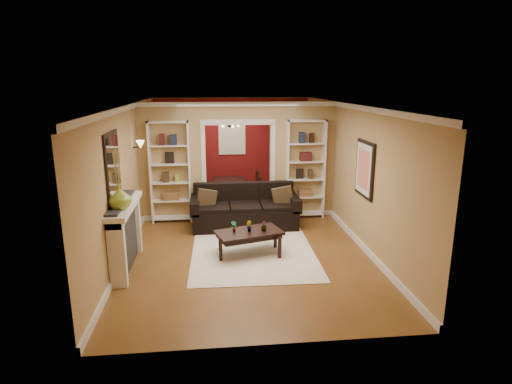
{
  "coord_description": "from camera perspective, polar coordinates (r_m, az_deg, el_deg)",
  "views": [
    {
      "loc": [
        -0.63,
        -8.56,
        3.11
      ],
      "look_at": [
        0.2,
        -0.8,
        1.11
      ],
      "focal_mm": 30.0,
      "sensor_mm": 36.0,
      "label": 1
    }
  ],
  "objects": [
    {
      "name": "dining_chair_ne",
      "position": [
        11.3,
        -0.55,
        0.38
      ],
      "size": [
        0.46,
        0.46,
        0.76
      ],
      "primitive_type": "cube",
      "rotation": [
        0.0,
        0.0,
        -1.84
      ],
      "color": "black",
      "rests_on": "floor"
    },
    {
      "name": "dining_window",
      "position": [
        12.61,
        -3.22,
        7.23
      ],
      "size": [
        0.78,
        0.03,
        0.98
      ],
      "primitive_type": "cube",
      "color": "#8CA5CC",
      "rests_on": "wall_back"
    },
    {
      "name": "fireplace",
      "position": [
        7.64,
        -16.82,
        -5.62
      ],
      "size": [
        0.32,
        1.7,
        1.16
      ],
      "primitive_type": "cube",
      "color": "white",
      "rests_on": "floor"
    },
    {
      "name": "bookshelf_left",
      "position": [
        9.83,
        -11.36,
        2.58
      ],
      "size": [
        0.9,
        0.3,
        2.3
      ],
      "primitive_type": "cube",
      "color": "white",
      "rests_on": "floor"
    },
    {
      "name": "plant_left",
      "position": [
        7.87,
        -2.96,
        -4.61
      ],
      "size": [
        0.13,
        0.1,
        0.21
      ],
      "primitive_type": "imported",
      "rotation": [
        0.0,
        0.0,
        0.28
      ],
      "color": "#336626",
      "rests_on": "coffee_table"
    },
    {
      "name": "dining_chair_se",
      "position": [
        11.88,
        -0.84,
        1.12
      ],
      "size": [
        0.43,
        0.43,
        0.78
      ],
      "primitive_type": "cube",
      "rotation": [
        0.0,
        0.0,
        -1.43
      ],
      "color": "black",
      "rests_on": "floor"
    },
    {
      "name": "dining_chair_nw",
      "position": [
        11.25,
        -6.14,
        0.33
      ],
      "size": [
        0.46,
        0.46,
        0.8
      ],
      "primitive_type": "cube",
      "rotation": [
        0.0,
        0.0,
        1.77
      ],
      "color": "black",
      "rests_on": "floor"
    },
    {
      "name": "partition_wall",
      "position": [
        9.94,
        -2.38,
        4.15
      ],
      "size": [
        4.5,
        0.15,
        2.7
      ],
      "primitive_type": "cube",
      "color": "tan",
      "rests_on": "floor"
    },
    {
      "name": "bookshelf_right",
      "position": [
        10.03,
        6.58,
        3.0
      ],
      "size": [
        0.9,
        0.3,
        2.3
      ],
      "primitive_type": "cube",
      "color": "white",
      "rests_on": "floor"
    },
    {
      "name": "vase",
      "position": [
        7.09,
        -17.77,
        -0.69
      ],
      "size": [
        0.43,
        0.43,
        0.39
      ],
      "primitive_type": "imported",
      "rotation": [
        0.0,
        0.0,
        0.19
      ],
      "color": "#8EA936",
      "rests_on": "fireplace"
    },
    {
      "name": "plant_right",
      "position": [
        7.92,
        1.06,
        -4.53
      ],
      "size": [
        0.13,
        0.13,
        0.19
      ],
      "primitive_type": "imported",
      "rotation": [
        0.0,
        0.0,
        4.51
      ],
      "color": "#336626",
      "rests_on": "coffee_table"
    },
    {
      "name": "wall_sconce",
      "position": [
        9.33,
        -15.51,
        5.95
      ],
      "size": [
        0.18,
        0.18,
        0.22
      ],
      "primitive_type": "cube",
      "color": "#FFE0A5",
      "rests_on": "wall_left"
    },
    {
      "name": "wall_right",
      "position": [
        9.21,
        12.27,
        3.01
      ],
      "size": [
        0.0,
        8.0,
        8.0
      ],
      "primitive_type": "plane",
      "rotation": [
        1.57,
        0.0,
        -1.57
      ],
      "color": "tan",
      "rests_on": "ground"
    },
    {
      "name": "floor",
      "position": [
        9.13,
        -1.79,
        -5.56
      ],
      "size": [
        8.0,
        8.0,
        0.0
      ],
      "primitive_type": "plane",
      "color": "brown",
      "rests_on": "ground"
    },
    {
      "name": "dining_table",
      "position": [
        11.58,
        -3.41,
        0.12
      ],
      "size": [
        1.51,
        0.84,
        0.53
      ],
      "primitive_type": "imported",
      "rotation": [
        0.0,
        0.0,
        1.57
      ],
      "color": "black",
      "rests_on": "floor"
    },
    {
      "name": "red_back_panel",
      "position": [
        12.68,
        -3.22,
        6.22
      ],
      "size": [
        4.44,
        0.04,
        2.64
      ],
      "primitive_type": "cube",
      "color": "maroon",
      "rests_on": "floor"
    },
    {
      "name": "ceiling",
      "position": [
        8.6,
        -1.93,
        11.62
      ],
      "size": [
        8.0,
        8.0,
        0.0
      ],
      "primitive_type": "plane",
      "rotation": [
        3.14,
        0.0,
        0.0
      ],
      "color": "white",
      "rests_on": "ground"
    },
    {
      "name": "chandelier",
      "position": [
        11.33,
        -2.93,
        8.83
      ],
      "size": [
        0.5,
        0.5,
        0.3
      ],
      "primitive_type": "cube",
      "color": "#311C16",
      "rests_on": "ceiling"
    },
    {
      "name": "framed_art",
      "position": [
        8.23,
        14.24,
        2.99
      ],
      "size": [
        0.04,
        0.85,
        1.05
      ],
      "primitive_type": "cube",
      "color": "black",
      "rests_on": "wall_right"
    },
    {
      "name": "sofa",
      "position": [
        9.42,
        -1.48,
        -1.96
      ],
      "size": [
        2.37,
        1.02,
        0.93
      ],
      "primitive_type": "cube",
      "color": "black",
      "rests_on": "floor"
    },
    {
      "name": "mirror",
      "position": [
        7.36,
        -18.58,
        3.35
      ],
      "size": [
        0.03,
        0.95,
        1.1
      ],
      "primitive_type": "cube",
      "color": "silver",
      "rests_on": "wall_left"
    },
    {
      "name": "pillow_right",
      "position": [
        9.45,
        3.6,
        -0.63
      ],
      "size": [
        0.45,
        0.19,
        0.43
      ],
      "primitive_type": "cube",
      "rotation": [
        0.0,
        0.0,
        -0.16
      ],
      "color": "#4F3E22",
      "rests_on": "sofa"
    },
    {
      "name": "coffee_table",
      "position": [
        8.0,
        -0.94,
        -6.78
      ],
      "size": [
        1.32,
        0.96,
        0.45
      ],
      "primitive_type": "cube",
      "rotation": [
        0.0,
        0.0,
        0.3
      ],
      "color": "black",
      "rests_on": "floor"
    },
    {
      "name": "plant_center",
      "position": [
        7.89,
        -0.95,
        -4.58
      ],
      "size": [
        0.13,
        0.14,
        0.2
      ],
      "primitive_type": "imported",
      "rotation": [
        0.0,
        0.0,
        2.09
      ],
      "color": "#336626",
      "rests_on": "coffee_table"
    },
    {
      "name": "dining_chair_sw",
      "position": [
        11.82,
        -6.15,
        1.25
      ],
      "size": [
        0.57,
        0.57,
        0.89
      ],
      "primitive_type": "cube",
      "rotation": [
        0.0,
        0.0,
        1.19
      ],
      "color": "black",
      "rests_on": "floor"
    },
    {
      "name": "wall_front",
      "position": [
        4.93,
        1.68,
        -6.57
      ],
      "size": [
        8.0,
        0.0,
        8.0
      ],
      "primitive_type": "plane",
      "rotation": [
        -1.57,
        0.0,
        0.0
      ],
      "color": "tan",
      "rests_on": "ground"
    },
    {
      "name": "area_rug",
      "position": [
        8.35,
        -0.5,
        -7.48
      ],
      "size": [
        2.36,
        3.25,
        0.01
      ],
      "primitive_type": "cube",
      "rotation": [
        0.0,
        0.0,
        -0.02
      ],
      "color": "white",
      "rests_on": "floor"
    },
    {
      "name": "wall_back",
      "position": [
        12.7,
        -3.23,
        6.38
      ],
      "size": [
        8.0,
        0.0,
        8.0
      ],
      "primitive_type": "plane",
      "rotation": [
        1.57,
        0.0,
        0.0
      ],
      "color": "tan",
      "rests_on": "ground"
    },
    {
      "name": "wall_left",
      "position": [
        8.89,
        -16.49,
        2.34
      ],
      "size": [
        0.0,
        8.0,
        8.0
      ],
      "primitive_type": "plane",
      "rotation": [
        1.57,
        0.0,
        1.57
      ],
      "color": "tan",
      "rests_on": "ground"
    },
    {
      "name": "pillow_left",
      "position": [
        9.32,
        -6.64,
        -0.99
      ],
      "size": [
        0.43,
        0.21,
        0.41
      ],
      "primitive_type": "cube",
      "rotation": [
        0.0,
        0.0,
        0.22
      ],
      "color": "#4F3E22",
      "rests_on": "sofa"
    }
  ]
}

